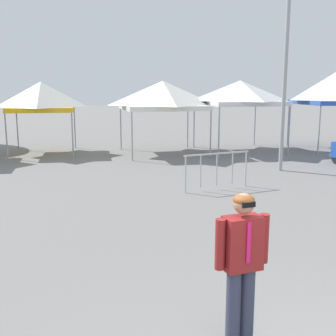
# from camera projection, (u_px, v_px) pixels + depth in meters

# --- Properties ---
(canopy_tent_behind_center) EXTENTS (2.95, 2.95, 3.16)m
(canopy_tent_behind_center) POSITION_uv_depth(u_px,v_px,m) (41.00, 97.00, 18.26)
(canopy_tent_behind_center) COLOR #9E9EA3
(canopy_tent_behind_center) RESTS_ON ground
(canopy_tent_far_left) EXTENTS (3.49, 3.49, 3.20)m
(canopy_tent_far_left) POSITION_uv_depth(u_px,v_px,m) (163.00, 95.00, 18.24)
(canopy_tent_far_left) COLOR #9E9EA3
(canopy_tent_far_left) RESTS_ON ground
(canopy_tent_behind_right) EXTENTS (3.51, 3.51, 3.23)m
(canopy_tent_behind_right) POSITION_uv_depth(u_px,v_px,m) (240.00, 93.00, 19.00)
(canopy_tent_behind_right) COLOR #9E9EA3
(canopy_tent_behind_right) RESTS_ON ground
(canopy_tent_right_of_center) EXTENTS (3.42, 3.42, 3.62)m
(canopy_tent_right_of_center) POSITION_uv_depth(u_px,v_px,m) (335.00, 88.00, 19.61)
(canopy_tent_right_of_center) COLOR #9E9EA3
(canopy_tent_right_of_center) RESTS_ON ground
(person_foreground) EXTENTS (0.65, 0.28, 1.78)m
(person_foreground) POSITION_uv_depth(u_px,v_px,m) (242.00, 259.00, 4.57)
(person_foreground) COLOR #33384C
(person_foreground) RESTS_ON ground
(light_pole_near_lift) EXTENTS (0.36, 0.36, 7.79)m
(light_pole_near_lift) POSITION_uv_depth(u_px,v_px,m) (287.00, 41.00, 13.97)
(light_pole_near_lift) COLOR #9E9EA3
(light_pole_near_lift) RESTS_ON ground
(crowd_barrier_mid_lot) EXTENTS (2.08, 0.42, 1.08)m
(crowd_barrier_mid_lot) POSITION_uv_depth(u_px,v_px,m) (217.00, 164.00, 11.88)
(crowd_barrier_mid_lot) COLOR #B7BABF
(crowd_barrier_mid_lot) RESTS_ON ground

